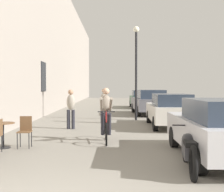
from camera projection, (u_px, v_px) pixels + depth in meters
building_facade_left at (40, 30)px, 17.55m from camera, size 0.54×68.00×10.19m
cafe_table_mid at (3, 130)px, 8.42m from camera, size 0.64×0.64×0.72m
cafe_chair_mid_toward_street at (25, 129)px, 8.50m from camera, size 0.40×0.40×0.89m
cyclist_on_bicycle at (106, 116)px, 9.41m from camera, size 0.52×1.76×1.74m
pedestrian_near at (71, 107)px, 12.25m from camera, size 0.37×0.29×1.63m
pedestrian_mid at (104, 104)px, 14.29m from camera, size 0.36×0.26×1.66m
street_lamp at (136, 61)px, 15.48m from camera, size 0.32×0.32×4.90m
parked_car_nearest at (218, 128)px, 7.06m from camera, size 1.78×4.12×1.46m
parked_car_second at (170, 110)px, 12.86m from camera, size 1.82×4.11×1.44m
parked_car_third at (149, 102)px, 18.69m from camera, size 1.99×4.45×1.56m
parked_car_fourth at (141, 99)px, 24.73m from camera, size 1.77×4.13×1.47m
parked_motorcycle at (189, 150)px, 6.22m from camera, size 0.62×2.14×0.92m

